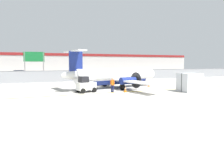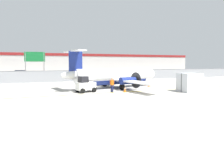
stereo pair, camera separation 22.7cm
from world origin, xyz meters
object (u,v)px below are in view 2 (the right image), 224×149
ground_crew_worker (112,84)px  parked_car_6 (132,72)px  traffic_cone_near_left (125,90)px  parked_car_3 (74,73)px  traffic_cone_far_left (146,83)px  parked_car_2 (63,74)px  parked_car_5 (128,74)px  commuter_airplane (116,76)px  cargo_container (190,82)px  parked_car_4 (92,72)px  highway_sign (35,59)px  baggage_tug (85,85)px  traffic_cone_near_right (149,84)px  parked_car_1 (31,75)px  parked_car_0 (20,73)px

ground_crew_worker → parked_car_6: size_ratio=0.40×
traffic_cone_near_left → parked_car_3: (-0.46, 29.76, 0.58)m
traffic_cone_far_left → parked_car_3: bearing=105.1°
parked_car_2 → parked_car_5: (14.29, -6.17, 0.00)m
commuter_airplane → traffic_cone_near_left: commuter_airplane is taller
cargo_container → parked_car_5: size_ratio=0.56×
parked_car_4 → traffic_cone_far_left: bearing=90.9°
parked_car_4 → highway_sign: 20.77m
parked_car_4 → parked_car_5: 12.76m
baggage_tug → traffic_cone_near_right: size_ratio=3.97×
baggage_tug → parked_car_1: baggage_tug is taller
commuter_airplane → parked_car_6: 27.86m
ground_crew_worker → cargo_container: cargo_container is taller
commuter_airplane → ground_crew_worker: 4.44m
cargo_container → parked_car_1: cargo_container is taller
baggage_tug → parked_car_2: 25.89m
cargo_container → traffic_cone_near_left: 7.84m
cargo_container → highway_sign: highway_sign is taller
parked_car_6 → parked_car_2: bearing=3.2°
ground_crew_worker → parked_car_6: 32.24m
parked_car_3 → parked_car_5: same height
parked_car_2 → parked_car_6: 18.71m
parked_car_0 → traffic_cone_near_right: bearing=130.1°
parked_car_1 → parked_car_6: 25.81m
parked_car_3 → traffic_cone_far_left: bearing=-70.4°
cargo_container → traffic_cone_near_right: (-1.78, 6.24, -0.79)m
baggage_tug → parked_car_4: bearing=57.6°
baggage_tug → parked_car_3: bearing=66.3°
ground_crew_worker → traffic_cone_near_left: (1.46, -0.40, -0.64)m
baggage_tug → parked_car_2: size_ratio=0.58×
parked_car_2 → parked_car_6: same height
baggage_tug → traffic_cone_far_left: 11.13m
commuter_airplane → parked_car_0: 32.56m
traffic_cone_far_left → parked_car_5: parked_car_5 is taller
ground_crew_worker → traffic_cone_far_left: bearing=-4.2°
parked_car_5 → highway_sign: highway_sign is taller
baggage_tug → parked_car_3: (3.85, 28.14, 0.04)m
parked_car_2 → cargo_container: bearing=102.6°
baggage_tug → highway_sign: 17.96m
commuter_airplane → cargo_container: 9.44m
baggage_tug → parked_car_0: 33.25m
traffic_cone_near_left → baggage_tug: bearing=159.4°
parked_car_3 → parked_car_4: 6.11m
traffic_cone_near_right → parked_car_1: size_ratio=0.15×
parked_car_0 → parked_car_5: same height
cargo_container → highway_sign: (-17.27, 20.66, 3.04)m
cargo_container → parked_car_0: bearing=120.8°
traffic_cone_far_left → parked_car_2: size_ratio=0.15×
baggage_tug → parked_car_0: baggage_tug is taller
ground_crew_worker → parked_car_4: size_ratio=0.40×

